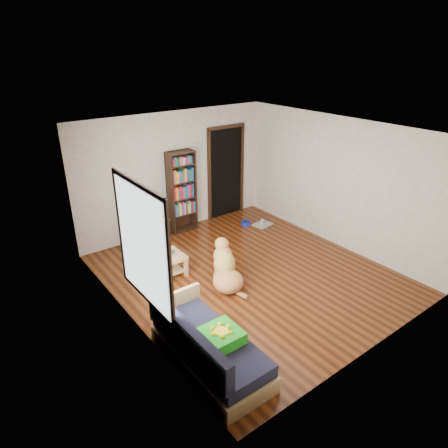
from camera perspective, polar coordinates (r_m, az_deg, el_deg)
ground at (r=7.35m, az=3.52°, el=-7.17°), size 5.00×5.00×0.00m
ceiling at (r=6.38m, az=4.13°, el=13.13°), size 5.00×5.00×0.00m
wall_back at (r=8.69m, az=-7.00°, el=7.25°), size 4.50×0.00×4.50m
wall_front at (r=5.32m, az=21.61°, el=-6.10°), size 4.50×0.00×4.50m
wall_left at (r=5.68m, az=-13.80°, el=-2.97°), size 0.00×5.00×5.00m
wall_right at (r=8.31m, az=15.77°, el=5.70°), size 0.00×5.00×5.00m
green_cushion at (r=5.19m, az=-0.42°, el=-15.71°), size 0.48×0.48×0.16m
laptop at (r=7.17m, az=-8.00°, el=-4.41°), size 0.40×0.31×0.03m
dog_bowl at (r=9.25m, az=3.13°, el=0.13°), size 0.22×0.22×0.08m
grey_rag at (r=9.27m, az=5.54°, el=-0.06°), size 0.44×0.37×0.03m
window at (r=5.18m, az=-11.60°, el=-3.03°), size 0.03×1.46×1.70m
doorway at (r=9.44m, az=0.26°, el=7.68°), size 1.03×0.05×2.19m
tv_stand at (r=8.47m, az=-11.04°, el=-1.00°), size 0.90×0.45×0.50m
crt_tv at (r=8.30m, az=-11.37°, el=2.01°), size 0.55×0.52×0.58m
bookshelf at (r=8.68m, az=-6.09°, el=5.19°), size 0.60×0.30×1.80m
sofa at (r=5.39m, az=-2.50°, el=-17.32°), size 0.80×1.80×0.80m
coffee_table at (r=7.26m, az=-8.05°, el=-5.25°), size 0.55×0.55×0.40m
dog at (r=6.88m, az=0.24°, el=-6.53°), size 0.68×1.01×0.84m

